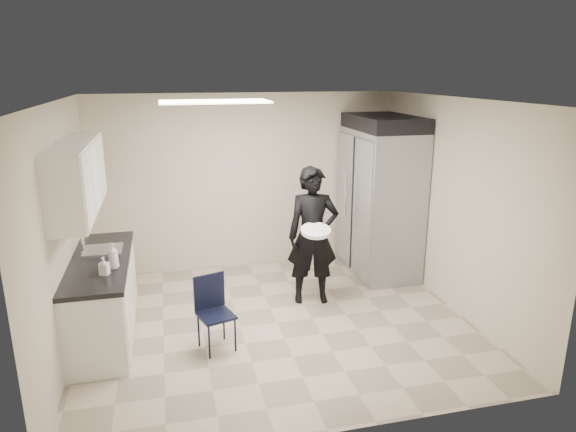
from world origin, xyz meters
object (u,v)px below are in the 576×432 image
object	(u,v)px
lower_counter	(103,299)
commercial_fridge	(380,203)
man_tuxedo	(313,236)
folding_chair	(216,316)

from	to	relation	value
lower_counter	commercial_fridge	bearing A→B (deg)	15.88
man_tuxedo	folding_chair	bearing A→B (deg)	-136.63
man_tuxedo	lower_counter	bearing A→B (deg)	-164.57
folding_chair	man_tuxedo	bearing A→B (deg)	17.51
commercial_fridge	man_tuxedo	xyz separation A→B (m)	(-1.24, -0.77, -0.17)
lower_counter	man_tuxedo	bearing A→B (deg)	6.83
commercial_fridge	folding_chair	world-z (taller)	commercial_fridge
folding_chair	man_tuxedo	distance (m)	1.70
man_tuxedo	commercial_fridge	bearing A→B (deg)	40.39
commercial_fridge	man_tuxedo	bearing A→B (deg)	-148.21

